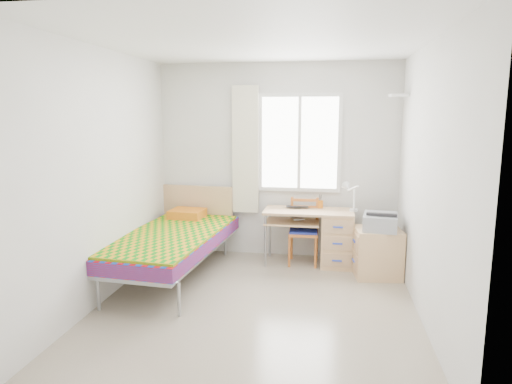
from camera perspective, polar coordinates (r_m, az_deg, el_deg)
floor at (r=4.81m, az=0.06°, el=-13.98°), size 3.50×3.50×0.00m
ceiling at (r=4.45m, az=0.06°, el=18.33°), size 3.50×3.50×0.00m
wall_back at (r=6.17m, az=2.65°, el=3.86°), size 3.20×0.00×3.20m
wall_left at (r=4.96m, az=-18.54°, el=1.87°), size 0.00×3.50×3.50m
wall_right at (r=4.48m, az=20.70°, el=0.95°), size 0.00×3.50×3.50m
window at (r=6.10m, az=5.46°, el=6.12°), size 1.10×0.04×1.30m
curtain at (r=6.15m, az=-1.33°, el=5.26°), size 0.35×0.05×1.70m
floating_shelf at (r=5.80m, az=17.39°, el=11.46°), size 0.20×0.32×0.03m
bed at (r=5.56m, az=-10.28°, el=-5.80°), size 1.20×2.27×0.95m
desk at (r=5.96m, az=9.42°, el=-5.39°), size 1.14×0.53×0.71m
chair at (r=5.98m, az=6.06°, el=-4.33°), size 0.38×0.38×0.86m
cabinet at (r=5.70m, az=14.90°, el=-7.33°), size 0.59×0.53×0.58m
printer at (r=5.59m, az=15.28°, el=-3.56°), size 0.44×0.49×0.19m
laptop at (r=5.96m, az=5.18°, el=-1.98°), size 0.30×0.21×0.02m
pen_cup at (r=6.04m, az=8.00°, el=-1.52°), size 0.09×0.09×0.10m
task_lamp at (r=5.75m, az=11.64°, el=-0.13°), size 0.23×0.32×0.41m
book at (r=5.95m, az=4.48°, el=-3.32°), size 0.21×0.24×0.01m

